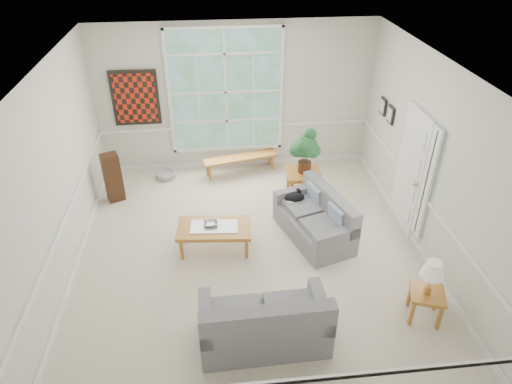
% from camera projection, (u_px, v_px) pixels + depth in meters
% --- Properties ---
extents(floor, '(5.50, 6.00, 0.01)m').
position_uv_depth(floor, '(251.00, 254.00, 7.36)').
color(floor, beige).
rests_on(floor, ground).
extents(ceiling, '(5.50, 6.00, 0.02)m').
position_uv_depth(ceiling, '(250.00, 71.00, 5.75)').
color(ceiling, white).
rests_on(ceiling, ground).
extents(wall_back, '(5.50, 0.02, 3.00)m').
position_uv_depth(wall_back, '(236.00, 98.00, 9.07)').
color(wall_back, silver).
rests_on(wall_back, ground).
extents(wall_front, '(5.50, 0.02, 3.00)m').
position_uv_depth(wall_front, '(283.00, 342.00, 4.04)').
color(wall_front, silver).
rests_on(wall_front, ground).
extents(wall_left, '(0.02, 6.00, 3.00)m').
position_uv_depth(wall_left, '(53.00, 184.00, 6.31)').
color(wall_left, silver).
rests_on(wall_left, ground).
extents(wall_right, '(0.02, 6.00, 3.00)m').
position_uv_depth(wall_right, '(434.00, 164.00, 6.80)').
color(wall_right, silver).
rests_on(wall_right, ground).
extents(window_back, '(2.30, 0.08, 2.40)m').
position_uv_depth(window_back, '(226.00, 92.00, 8.94)').
color(window_back, white).
rests_on(window_back, wall_back).
extents(entry_door, '(0.08, 0.90, 2.10)m').
position_uv_depth(entry_door, '(410.00, 170.00, 7.55)').
color(entry_door, white).
rests_on(entry_door, floor).
extents(door_sidelight, '(0.08, 0.26, 1.90)m').
position_uv_depth(door_sidelight, '(427.00, 185.00, 6.96)').
color(door_sidelight, white).
rests_on(door_sidelight, wall_right).
extents(wall_art, '(0.90, 0.06, 1.10)m').
position_uv_depth(wall_art, '(135.00, 98.00, 8.80)').
color(wall_art, maroon).
rests_on(wall_art, wall_back).
extents(wall_frame_near, '(0.04, 0.26, 0.32)m').
position_uv_depth(wall_frame_near, '(390.00, 115.00, 8.24)').
color(wall_frame_near, black).
rests_on(wall_frame_near, wall_right).
extents(wall_frame_far, '(0.04, 0.26, 0.32)m').
position_uv_depth(wall_frame_far, '(383.00, 106.00, 8.58)').
color(wall_frame_far, black).
rests_on(wall_frame_far, wall_right).
extents(loveseat_right, '(1.21, 1.68, 0.82)m').
position_uv_depth(loveseat_right, '(314.00, 216.00, 7.53)').
color(loveseat_right, slate).
rests_on(loveseat_right, floor).
extents(loveseat_front, '(1.63, 0.87, 0.87)m').
position_uv_depth(loveseat_front, '(264.00, 316.00, 5.69)').
color(loveseat_front, slate).
rests_on(loveseat_front, floor).
extents(coffee_table, '(1.22, 0.73, 0.44)m').
position_uv_depth(coffee_table, '(215.00, 238.00, 7.36)').
color(coffee_table, '#AA6A27').
rests_on(coffee_table, floor).
extents(pewter_bowl, '(0.30, 0.30, 0.07)m').
position_uv_depth(pewter_bowl, '(211.00, 223.00, 7.28)').
color(pewter_bowl, '#A0A0A6').
rests_on(pewter_bowl, coffee_table).
extents(window_bench, '(1.58, 0.64, 0.36)m').
position_uv_depth(window_bench, '(241.00, 165.00, 9.49)').
color(window_bench, '#AA6A27').
rests_on(window_bench, floor).
extents(end_table, '(0.64, 0.64, 0.61)m').
position_uv_depth(end_table, '(303.00, 186.00, 8.54)').
color(end_table, '#AA6A27').
rests_on(end_table, floor).
extents(houseplant, '(0.57, 0.57, 0.83)m').
position_uv_depth(houseplant, '(305.00, 152.00, 8.16)').
color(houseplant, '#20572C').
rests_on(houseplant, end_table).
extents(side_table, '(0.56, 0.56, 0.45)m').
position_uv_depth(side_table, '(425.00, 304.00, 6.13)').
color(side_table, '#AA6A27').
rests_on(side_table, floor).
extents(table_lamp, '(0.35, 0.35, 0.53)m').
position_uv_depth(table_lamp, '(431.00, 278.00, 5.86)').
color(table_lamp, white).
rests_on(table_lamp, side_table).
extents(pet_bed, '(0.48, 0.48, 0.12)m').
position_uv_depth(pet_bed, '(166.00, 175.00, 9.36)').
color(pet_bed, gray).
rests_on(pet_bed, floor).
extents(floor_speaker, '(0.37, 0.33, 0.96)m').
position_uv_depth(floor_speaker, '(113.00, 177.00, 8.47)').
color(floor_speaker, '#361D0F').
rests_on(floor_speaker, floor).
extents(cat, '(0.37, 0.28, 0.16)m').
position_uv_depth(cat, '(294.00, 197.00, 7.87)').
color(cat, black).
rests_on(cat, loveseat_right).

